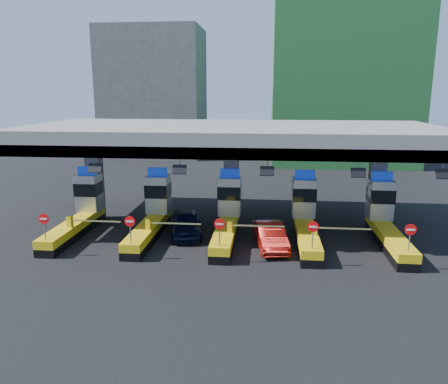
# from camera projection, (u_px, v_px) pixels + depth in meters

# --- Properties ---
(ground) EXTENTS (120.00, 120.00, 0.00)m
(ground) POSITION_uv_depth(u_px,v_px,m) (227.00, 236.00, 28.62)
(ground) COLOR black
(ground) RESTS_ON ground
(toll_canopy) EXTENTS (28.00, 12.09, 7.00)m
(toll_canopy) POSITION_uv_depth(u_px,v_px,m) (231.00, 138.00, 30.02)
(toll_canopy) COLOR slate
(toll_canopy) RESTS_ON ground
(toll_lane_far_left) EXTENTS (4.43, 8.00, 4.16)m
(toll_lane_far_left) POSITION_uv_depth(u_px,v_px,m) (81.00, 210.00, 29.55)
(toll_lane_far_left) COLOR black
(toll_lane_far_left) RESTS_ON ground
(toll_lane_left) EXTENTS (4.43, 8.00, 4.16)m
(toll_lane_left) POSITION_uv_depth(u_px,v_px,m) (153.00, 212.00, 29.06)
(toll_lane_left) COLOR black
(toll_lane_left) RESTS_ON ground
(toll_lane_center) EXTENTS (4.43, 8.00, 4.16)m
(toll_lane_center) POSITION_uv_depth(u_px,v_px,m) (228.00, 214.00, 28.58)
(toll_lane_center) COLOR black
(toll_lane_center) RESTS_ON ground
(toll_lane_right) EXTENTS (4.43, 8.00, 4.16)m
(toll_lane_right) POSITION_uv_depth(u_px,v_px,m) (305.00, 217.00, 28.09)
(toll_lane_right) COLOR black
(toll_lane_right) RESTS_ON ground
(toll_lane_far_right) EXTENTS (4.43, 8.00, 4.16)m
(toll_lane_far_right) POSITION_uv_depth(u_px,v_px,m) (385.00, 219.00, 27.60)
(toll_lane_far_right) COLOR black
(toll_lane_far_right) RESTS_ON ground
(bg_building_scaffold) EXTENTS (18.00, 12.00, 28.00)m
(bg_building_scaffold) POSITION_uv_depth(u_px,v_px,m) (345.00, 53.00, 55.33)
(bg_building_scaffold) COLOR #1E5926
(bg_building_scaffold) RESTS_ON ground
(bg_building_concrete) EXTENTS (14.00, 10.00, 18.00)m
(bg_building_concrete) POSITION_uv_depth(u_px,v_px,m) (154.00, 93.00, 62.86)
(bg_building_concrete) COLOR #4C4C49
(bg_building_concrete) RESTS_ON ground
(van) EXTENTS (2.82, 5.04, 1.62)m
(van) POSITION_uv_depth(u_px,v_px,m) (186.00, 223.00, 28.67)
(van) COLOR black
(van) RESTS_ON ground
(red_car) EXTENTS (2.31, 4.73, 1.49)m
(red_car) POSITION_uv_depth(u_px,v_px,m) (270.00, 236.00, 26.32)
(red_car) COLOR #97110B
(red_car) RESTS_ON ground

